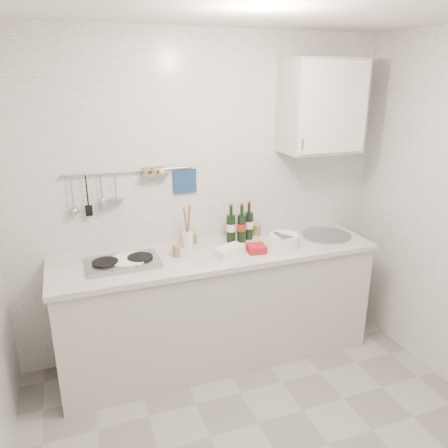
# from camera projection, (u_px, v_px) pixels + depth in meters

# --- Properties ---
(back_wall) EXTENTS (3.00, 0.02, 2.50)m
(back_wall) POSITION_uv_depth(u_px,v_px,m) (204.00, 199.00, 3.44)
(back_wall) COLOR silver
(back_wall) RESTS_ON floor
(counter) EXTENTS (2.44, 0.64, 0.96)m
(counter) POSITION_uv_depth(u_px,v_px,m) (218.00, 308.00, 3.44)
(counter) COLOR #B8B1A9
(counter) RESTS_ON floor
(wall_rail) EXTENTS (0.98, 0.09, 0.34)m
(wall_rail) POSITION_uv_depth(u_px,v_px,m) (127.00, 185.00, 3.16)
(wall_rail) COLOR #93969B
(wall_rail) RESTS_ON back_wall
(wall_cabinet) EXTENTS (0.60, 0.38, 0.70)m
(wall_cabinet) POSITION_uv_depth(u_px,v_px,m) (322.00, 106.00, 3.35)
(wall_cabinet) COLOR #B8B1A9
(wall_cabinet) RESTS_ON back_wall
(plate_stack_hob) EXTENTS (0.28, 0.27, 0.04)m
(plate_stack_hob) POSITION_uv_depth(u_px,v_px,m) (128.00, 261.00, 3.05)
(plate_stack_hob) COLOR #4959A6
(plate_stack_hob) RESTS_ON counter
(plate_stack_sink) EXTENTS (0.28, 0.27, 0.10)m
(plate_stack_sink) POSITION_uv_depth(u_px,v_px,m) (282.00, 241.00, 3.35)
(plate_stack_sink) COLOR white
(plate_stack_sink) RESTS_ON counter
(wine_bottles) EXTENTS (0.23, 0.11, 0.31)m
(wine_bottles) POSITION_uv_depth(u_px,v_px,m) (241.00, 222.00, 3.45)
(wine_bottles) COLOR black
(wine_bottles) RESTS_ON counter
(butter_dish) EXTENTS (0.25, 0.19, 0.07)m
(butter_dish) POSITION_uv_depth(u_px,v_px,m) (229.00, 251.00, 3.20)
(butter_dish) COLOR white
(butter_dish) RESTS_ON counter
(strawberry_punnet) EXTENTS (0.15, 0.15, 0.05)m
(strawberry_punnet) POSITION_uv_depth(u_px,v_px,m) (256.00, 249.00, 3.26)
(strawberry_punnet) COLOR red
(strawberry_punnet) RESTS_ON counter
(utensil_crock) EXTENTS (0.08, 0.08, 0.34)m
(utensil_crock) POSITION_uv_depth(u_px,v_px,m) (188.00, 238.00, 3.33)
(utensil_crock) COLOR white
(utensil_crock) RESTS_ON counter
(jar_a) EXTENTS (0.06, 0.06, 0.09)m
(jar_a) POSITION_uv_depth(u_px,v_px,m) (194.00, 238.00, 3.43)
(jar_a) COLOR olive
(jar_a) RESTS_ON counter
(jar_b) EXTENTS (0.07, 0.07, 0.09)m
(jar_b) POSITION_uv_depth(u_px,v_px,m) (257.00, 230.00, 3.61)
(jar_b) COLOR olive
(jar_b) RESTS_ON counter
(jar_c) EXTENTS (0.06, 0.06, 0.08)m
(jar_c) POSITION_uv_depth(u_px,v_px,m) (284.00, 233.00, 3.54)
(jar_c) COLOR olive
(jar_c) RESTS_ON counter
(jar_d) EXTENTS (0.06, 0.06, 0.09)m
(jar_d) POSITION_uv_depth(u_px,v_px,m) (176.00, 250.00, 3.18)
(jar_d) COLOR olive
(jar_d) RESTS_ON counter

